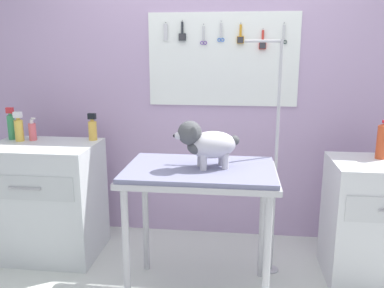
% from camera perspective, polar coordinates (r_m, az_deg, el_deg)
% --- Properties ---
extents(rear_wall_panel, '(4.00, 0.11, 2.30)m').
position_cam_1_polar(rear_wall_panel, '(3.35, 2.85, 6.00)').
color(rear_wall_panel, '#B499C0').
rests_on(rear_wall_panel, ground).
extents(grooming_table, '(0.95, 0.62, 0.87)m').
position_cam_1_polar(grooming_table, '(2.51, 1.10, -5.43)').
color(grooming_table, '#B7B7BC').
rests_on(grooming_table, ground).
extents(grooming_arm, '(0.30, 0.11, 1.65)m').
position_cam_1_polar(grooming_arm, '(2.83, 11.66, -3.67)').
color(grooming_arm, '#B7B7BC').
rests_on(grooming_arm, ground).
extents(dog, '(0.40, 0.27, 0.30)m').
position_cam_1_polar(dog, '(2.43, 1.99, 0.18)').
color(dog, silver).
rests_on(dog, grooming_table).
extents(counter_left, '(0.80, 0.58, 0.89)m').
position_cam_1_polar(counter_left, '(3.34, -20.04, -7.49)').
color(counter_left, silver).
rests_on(counter_left, ground).
extents(cabinet_right, '(0.68, 0.54, 0.85)m').
position_cam_1_polar(cabinet_right, '(3.09, 25.05, -9.98)').
color(cabinet_right, silver).
rests_on(cabinet_right, ground).
extents(spray_bottle_short, '(0.07, 0.07, 0.23)m').
position_cam_1_polar(spray_bottle_short, '(3.38, -23.50, 2.04)').
color(spray_bottle_short, gold).
rests_on(spray_bottle_short, counter_left).
extents(conditioner_bottle, '(0.07, 0.07, 0.21)m').
position_cam_1_polar(conditioner_bottle, '(3.23, -14.03, 2.13)').
color(conditioner_bottle, gold).
rests_on(conditioner_bottle, counter_left).
extents(detangler_spray, '(0.06, 0.06, 0.26)m').
position_cam_1_polar(detangler_spray, '(3.47, -24.42, 2.42)').
color(detangler_spray, '#3A955B').
rests_on(detangler_spray, counter_left).
extents(spray_bottle_tall, '(0.06, 0.06, 0.18)m').
position_cam_1_polar(spray_bottle_tall, '(3.37, -21.83, 1.70)').
color(spray_bottle_tall, '#DF5D64').
rests_on(spray_bottle_tall, counter_left).
extents(soda_bottle, '(0.07, 0.07, 0.27)m').
position_cam_1_polar(soda_bottle, '(3.02, 25.53, 0.41)').
color(soda_bottle, '#BE4623').
rests_on(soda_bottle, cabinet_right).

